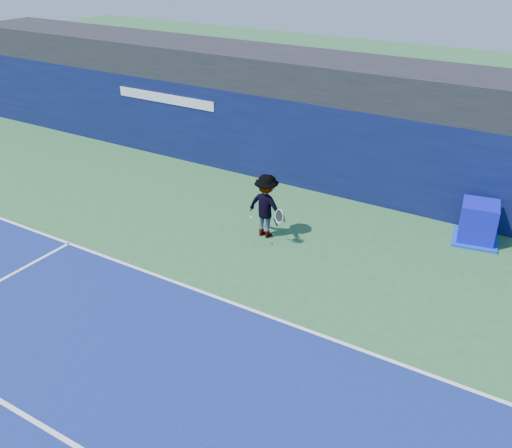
% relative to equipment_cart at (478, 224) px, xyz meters
% --- Properties ---
extents(ground, '(80.00, 80.00, 0.00)m').
position_rel_equipment_cart_xyz_m(ground, '(-4.90, -9.27, -0.54)').
color(ground, '#2D6534').
rests_on(ground, ground).
extents(baseline, '(24.00, 0.10, 0.01)m').
position_rel_equipment_cart_xyz_m(baseline, '(-4.90, -6.27, -0.53)').
color(baseline, white).
rests_on(baseline, ground).
extents(service_line, '(24.00, 0.10, 0.01)m').
position_rel_equipment_cart_xyz_m(service_line, '(-4.90, -11.27, -0.53)').
color(service_line, white).
rests_on(service_line, ground).
extents(stadium_band, '(36.00, 3.00, 1.20)m').
position_rel_equipment_cart_xyz_m(stadium_band, '(-4.90, 2.23, 3.06)').
color(stadium_band, black).
rests_on(stadium_band, back_wall_assembly).
extents(back_wall_assembly, '(36.00, 1.03, 3.00)m').
position_rel_equipment_cart_xyz_m(back_wall_assembly, '(-4.90, 1.23, 0.96)').
color(back_wall_assembly, '#0B123E').
rests_on(back_wall_assembly, ground).
extents(equipment_cart, '(1.44, 1.44, 1.19)m').
position_rel_equipment_cart_xyz_m(equipment_cart, '(0.00, 0.00, 0.00)').
color(equipment_cart, '#0D0EBD').
rests_on(equipment_cart, ground).
extents(tennis_player, '(1.41, 0.81, 1.90)m').
position_rel_equipment_cart_xyz_m(tennis_player, '(-5.32, -2.87, 0.41)').
color(tennis_player, white).
rests_on(tennis_player, ground).
extents(tennis_ball, '(0.07, 0.07, 0.07)m').
position_rel_equipment_cart_xyz_m(tennis_ball, '(-5.30, -3.73, 0.41)').
color(tennis_ball, '#CBD517').
rests_on(tennis_ball, ground).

